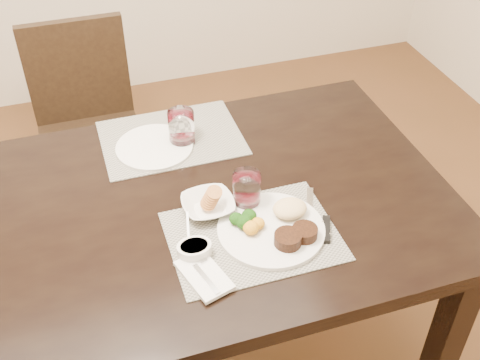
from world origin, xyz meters
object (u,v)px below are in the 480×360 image
object	(u,v)px
steak_knife	(322,223)
far_plate	(154,147)
wine_glass_near	(247,191)
chair_far	(87,118)
dinner_plate	(276,226)
cracker_bowl	(208,205)

from	to	relation	value
steak_knife	far_plate	distance (m)	0.62
wine_glass_near	chair_far	bearing A→B (deg)	111.09
chair_far	dinner_plate	xyz separation A→B (m)	(0.42, -1.12, 0.27)
cracker_bowl	dinner_plate	bearing A→B (deg)	-41.88
chair_far	cracker_bowl	distance (m)	1.05
chair_far	dinner_plate	size ratio (longest dim) A/B	3.01
steak_knife	cracker_bowl	world-z (taller)	cracker_bowl
dinner_plate	cracker_bowl	size ratio (longest dim) A/B	1.96
chair_far	wine_glass_near	bearing A→B (deg)	-68.91
cracker_bowl	wine_glass_near	world-z (taller)	wine_glass_near
cracker_bowl	wine_glass_near	distance (m)	0.12
dinner_plate	cracker_bowl	world-z (taller)	cracker_bowl
steak_knife	cracker_bowl	bearing A→B (deg)	175.78
cracker_bowl	far_plate	distance (m)	0.35
chair_far	wine_glass_near	xyz separation A→B (m)	(0.38, -0.99, 0.30)
dinner_plate	wine_glass_near	bearing A→B (deg)	110.04
steak_knife	far_plate	size ratio (longest dim) A/B	0.94
cracker_bowl	wine_glass_near	bearing A→B (deg)	-4.77
chair_far	cracker_bowl	xyz separation A→B (m)	(0.27, -0.98, 0.27)
chair_far	dinner_plate	world-z (taller)	chair_far
cracker_bowl	far_plate	xyz separation A→B (m)	(-0.09, 0.34, -0.01)
cracker_bowl	far_plate	world-z (taller)	cracker_bowl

